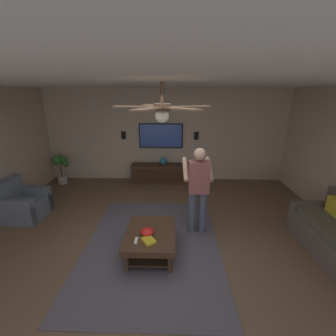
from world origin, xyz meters
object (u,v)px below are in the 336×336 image
at_px(media_console, 161,173).
at_px(vase_round, 163,161).
at_px(wall_speaker_right, 124,135).
at_px(potted_plant_tall, 60,165).
at_px(ceiling_fan, 162,110).
at_px(coffee_table, 151,237).
at_px(bowl, 147,232).
at_px(person_standing, 198,186).
at_px(wall_speaker_left, 196,136).
at_px(book, 149,240).
at_px(tv, 161,136).
at_px(remote_white, 136,241).
at_px(armchair, 22,205).

bearing_deg(media_console, vase_round, 76.97).
bearing_deg(wall_speaker_right, media_console, -103.04).
relative_size(potted_plant_tall, ceiling_fan, 0.73).
distance_m(media_console, ceiling_fan, 4.17).
height_order(coffee_table, media_console, media_console).
xyz_separation_m(vase_round, wall_speaker_right, (0.27, 1.17, 0.70)).
xyz_separation_m(bowl, ceiling_fan, (-0.41, -0.26, 1.90)).
relative_size(person_standing, potted_plant_tall, 1.92).
distance_m(bowl, wall_speaker_left, 3.73).
xyz_separation_m(media_console, potted_plant_tall, (-0.17, 2.88, 0.29)).
distance_m(bowl, book, 0.19).
xyz_separation_m(coffee_table, person_standing, (0.66, -0.81, 0.64)).
xyz_separation_m(tv, bowl, (-3.45, 0.03, -0.91)).
bearing_deg(ceiling_fan, wall_speaker_left, -11.62).
distance_m(person_standing, potted_plant_tall, 4.39).
bearing_deg(remote_white, potted_plant_tall, -140.57).
height_order(armchair, ceiling_fan, ceiling_fan).
xyz_separation_m(wall_speaker_right, ceiling_fan, (-3.87, -1.33, 0.99)).
relative_size(media_console, person_standing, 1.04).
bearing_deg(coffee_table, person_standing, -50.88).
height_order(tv, ceiling_fan, ceiling_fan).
xyz_separation_m(remote_white, ceiling_fan, (-0.22, -0.41, 1.94)).
relative_size(tv, bowl, 5.85).
bearing_deg(wall_speaker_left, book, 164.36).
relative_size(vase_round, wall_speaker_left, 1.00).
distance_m(book, vase_round, 3.38).
bearing_deg(person_standing, ceiling_fan, 148.89).
bearing_deg(bowl, media_console, -0.59).
height_order(coffee_table, wall_speaker_right, wall_speaker_right).
bearing_deg(ceiling_fan, armchair, 62.91).
bearing_deg(coffee_table, media_console, 0.22).
distance_m(tv, ceiling_fan, 3.99).
bearing_deg(vase_round, wall_speaker_left, -74.12).
height_order(wall_speaker_right, ceiling_fan, ceiling_fan).
height_order(media_console, person_standing, person_standing).
xyz_separation_m(armchair, ceiling_fan, (-1.57, -3.06, 2.07)).
distance_m(armchair, book, 3.14).
bearing_deg(tv, media_console, 0.00).
height_order(person_standing, ceiling_fan, ceiling_fan).
bearing_deg(media_console, wall_speaker_right, -103.04).
height_order(remote_white, wall_speaker_left, wall_speaker_left).
bearing_deg(media_console, potted_plant_tall, -86.71).
bearing_deg(bowl, armchair, 67.48).
bearing_deg(media_console, tv, -180.00).
height_order(armchair, potted_plant_tall, potted_plant_tall).
height_order(coffee_table, wall_speaker_left, wall_speaker_left).
height_order(armchair, remote_white, armchair).
bearing_deg(tv, book, 0.11).
xyz_separation_m(tv, remote_white, (-3.63, 0.18, -0.94)).
height_order(media_console, bowl, media_console).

